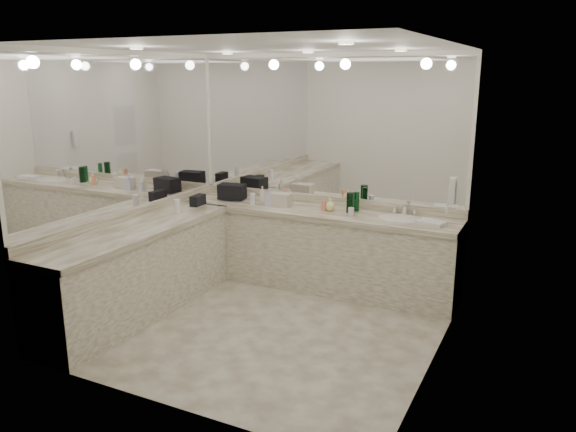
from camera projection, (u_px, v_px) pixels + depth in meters
The scene contains 33 objects.
floor at pixel (265, 326), 5.44m from camera, with size 3.20×3.20×0.00m, color beige.
ceiling at pixel (262, 46), 4.80m from camera, with size 3.20×3.20×0.00m, color white.
wall_back at pixel (327, 170), 6.42m from camera, with size 3.20×0.02×2.60m, color silver.
wall_left at pixel (128, 180), 5.81m from camera, with size 0.02×3.00×2.60m, color silver.
wall_right at pixel (441, 214), 4.44m from camera, with size 0.02×3.00×2.60m, color silver.
vanity_back_base at pixel (315, 250), 6.38m from camera, with size 3.20×0.60×0.84m, color silver.
vanity_back_top at pixel (315, 212), 6.26m from camera, with size 3.20×0.64×0.06m, color beige.
vanity_left_base at pixel (137, 274), 5.64m from camera, with size 0.60×2.40×0.84m, color silver.
vanity_left_top at pixel (135, 231), 5.52m from camera, with size 0.64×2.42×0.06m, color beige.
backsplash_back at pixel (325, 200), 6.49m from camera, with size 3.20×0.04×0.10m, color beige.
backsplash_left at pixel (132, 213), 5.88m from camera, with size 0.04×3.00×0.10m, color beige.
mirror_back at pixel (327, 128), 6.30m from camera, with size 3.12×0.01×1.55m, color white.
mirror_left at pixel (126, 134), 5.68m from camera, with size 0.01×2.92×1.55m, color white.
sink at pixel (399, 219), 5.86m from camera, with size 0.44×0.44×0.03m, color white.
faucet at pixel (405, 208), 6.02m from camera, with size 0.24×0.16×0.14m, color silver.
wall_phone at pixel (453, 191), 5.05m from camera, with size 0.06×0.10×0.24m, color white.
door at pixel (423, 262), 4.07m from camera, with size 0.02×0.82×2.10m, color white.
black_toiletry_bag at pixel (232, 192), 6.73m from camera, with size 0.31×0.19×0.18m, color black.
black_bag_spill at pixel (198, 200), 6.45m from camera, with size 0.10×0.21×0.12m, color black.
cream_cosmetic_case at pixel (280, 200), 6.41m from camera, with size 0.25×0.16×0.15m, color beige.
hand_towel at pixel (431, 223), 5.62m from camera, with size 0.27×0.18×0.04m, color white.
lotion_left at pixel (177, 206), 6.10m from camera, with size 0.07×0.07×0.16m, color white.
soap_bottle_a at pixel (262, 194), 6.58m from camera, with size 0.08×0.08×0.20m, color silver.
soap_bottle_b at pixel (270, 197), 6.42m from camera, with size 0.09×0.10×0.21m, color silver.
soap_bottle_c at pixel (330, 204), 6.19m from camera, with size 0.11×0.11×0.15m, color #FFF697.
green_bottle_0 at pixel (356, 201), 6.18m from camera, with size 0.06×0.06×0.21m, color #0E5525.
green_bottle_1 at pixel (350, 203), 6.10m from camera, with size 0.07×0.07×0.21m, color #0E5525.
green_bottle_2 at pixel (350, 202), 6.12m from camera, with size 0.07×0.07×0.22m, color #0E5525.
amenity_bottle_0 at pixel (274, 198), 6.63m from camera, with size 0.06×0.06×0.09m, color #E57F66.
amenity_bottle_1 at pixel (252, 199), 6.51m from camera, with size 0.06×0.06×0.13m, color silver.
amenity_bottle_2 at pixel (237, 198), 6.68m from camera, with size 0.04×0.04×0.07m, color silver.
amenity_bottle_3 at pixel (324, 206), 6.18m from camera, with size 0.06×0.06×0.12m, color #E57F66.
amenity_bottle_4 at pixel (351, 211), 6.01m from camera, with size 0.06×0.06×0.08m, color silver.
Camera 1 is at (2.41, -4.40, 2.38)m, focal length 35.00 mm.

